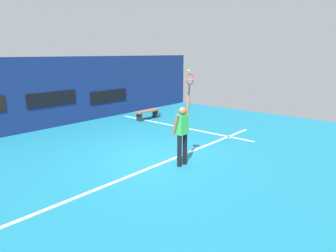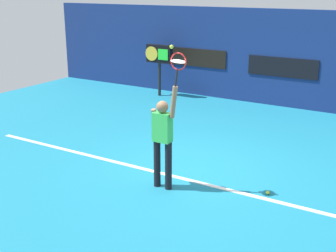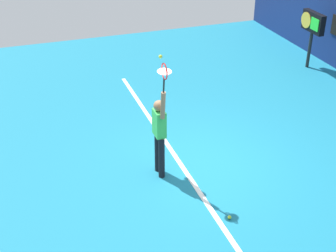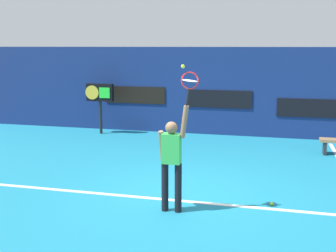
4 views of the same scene
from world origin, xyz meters
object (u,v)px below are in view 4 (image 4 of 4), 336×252
at_px(tennis_player, 172,158).
at_px(tennis_racket, 190,83).
at_px(tennis_ball, 183,66).
at_px(scoreboard_clock, 100,95).
at_px(spare_ball, 272,204).

height_order(tennis_player, tennis_racket, tennis_racket).
relative_size(tennis_ball, scoreboard_clock, 0.04).
distance_m(tennis_player, tennis_ball, 1.67).
distance_m(tennis_player, tennis_racket, 1.42).
relative_size(tennis_racket, spare_ball, 9.10).
distance_m(tennis_racket, scoreboard_clock, 7.67).
bearing_deg(scoreboard_clock, tennis_player, -56.97).
bearing_deg(tennis_racket, scoreboard_clock, 125.03).
height_order(tennis_racket, spare_ball, tennis_racket).
relative_size(tennis_player, tennis_ball, 29.28).
xyz_separation_m(tennis_racket, scoreboard_clock, (-4.36, 6.22, -1.03)).
bearing_deg(tennis_racket, tennis_ball, -163.72).
relative_size(tennis_player, scoreboard_clock, 1.14).
distance_m(tennis_player, scoreboard_clock, 7.42).
xyz_separation_m(tennis_racket, tennis_ball, (-0.11, -0.03, 0.28)).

